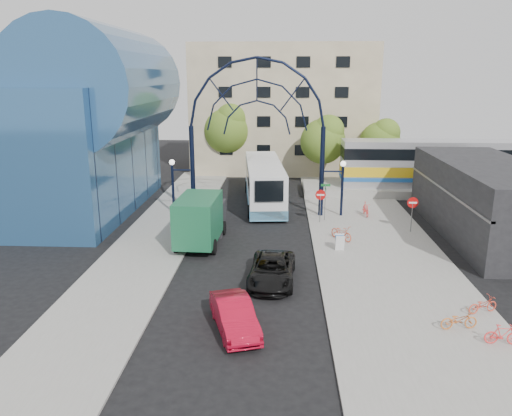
# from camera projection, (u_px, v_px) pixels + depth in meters

# --- Properties ---
(ground) EXTENTS (120.00, 120.00, 0.00)m
(ground) POSITION_uv_depth(u_px,v_px,m) (244.00, 289.00, 25.90)
(ground) COLOR black
(ground) RESTS_ON ground
(sidewalk_east) EXTENTS (8.00, 56.00, 0.12)m
(sidewalk_east) POSITION_uv_depth(u_px,v_px,m) (384.00, 263.00, 29.35)
(sidewalk_east) COLOR gray
(sidewalk_east) RESTS_ON ground
(plaza_west) EXTENTS (5.00, 50.00, 0.12)m
(plaza_west) POSITION_uv_depth(u_px,v_px,m) (150.00, 247.00, 31.98)
(plaza_west) COLOR gray
(plaza_west) RESTS_ON ground
(gateway_arch) EXTENTS (13.64, 0.44, 12.10)m
(gateway_arch) POSITION_uv_depth(u_px,v_px,m) (257.00, 105.00, 37.17)
(gateway_arch) COLOR black
(gateway_arch) RESTS_ON ground
(stop_sign) EXTENTS (0.80, 0.07, 2.50)m
(stop_sign) POSITION_uv_depth(u_px,v_px,m) (320.00, 198.00, 36.72)
(stop_sign) COLOR slate
(stop_sign) RESTS_ON sidewalk_east
(do_not_enter_sign) EXTENTS (0.76, 0.07, 2.48)m
(do_not_enter_sign) POSITION_uv_depth(u_px,v_px,m) (413.00, 206.00, 34.49)
(do_not_enter_sign) COLOR slate
(do_not_enter_sign) RESTS_ON sidewalk_east
(street_name_sign) EXTENTS (0.70, 0.70, 2.80)m
(street_name_sign) POSITION_uv_depth(u_px,v_px,m) (325.00, 194.00, 37.24)
(street_name_sign) COLOR slate
(street_name_sign) RESTS_ON sidewalk_east
(sandwich_board) EXTENTS (0.55, 0.61, 0.99)m
(sandwich_board) POSITION_uv_depth(u_px,v_px,m) (340.00, 240.00, 31.20)
(sandwich_board) COLOR white
(sandwich_board) RESTS_ON sidewalk_east
(transit_hall) EXTENTS (16.50, 18.00, 14.50)m
(transit_hall) POSITION_uv_depth(u_px,v_px,m) (64.00, 128.00, 39.36)
(transit_hall) COLOR #2B5685
(transit_hall) RESTS_ON ground
(commercial_block_east) EXTENTS (6.00, 16.00, 5.00)m
(commercial_block_east) POSITION_uv_depth(u_px,v_px,m) (487.00, 200.00, 34.11)
(commercial_block_east) COLOR black
(commercial_block_east) RESTS_ON ground
(apartment_block) EXTENTS (20.00, 12.10, 14.00)m
(apartment_block) POSITION_uv_depth(u_px,v_px,m) (283.00, 108.00, 57.71)
(apartment_block) COLOR tan
(apartment_block) RESTS_ON ground
(train_platform) EXTENTS (32.00, 5.00, 0.80)m
(train_platform) POSITION_uv_depth(u_px,v_px,m) (477.00, 191.00, 46.04)
(train_platform) COLOR gray
(train_platform) RESTS_ON ground
(train_car) EXTENTS (25.10, 3.05, 4.20)m
(train_car) POSITION_uv_depth(u_px,v_px,m) (480.00, 164.00, 45.39)
(train_car) COLOR #B7B7BC
(train_car) RESTS_ON train_platform
(tree_north_a) EXTENTS (4.48, 4.48, 7.00)m
(tree_north_a) POSITION_uv_depth(u_px,v_px,m) (324.00, 139.00, 49.41)
(tree_north_a) COLOR #382314
(tree_north_a) RESTS_ON ground
(tree_north_b) EXTENTS (5.12, 5.12, 8.00)m
(tree_north_b) POSITION_uv_depth(u_px,v_px,m) (228.00, 127.00, 53.58)
(tree_north_b) COLOR #382314
(tree_north_b) RESTS_ON ground
(tree_north_c) EXTENTS (4.16, 4.16, 6.50)m
(tree_north_c) POSITION_uv_depth(u_px,v_px,m) (381.00, 140.00, 51.13)
(tree_north_c) COLOR #382314
(tree_north_c) RESTS_ON ground
(city_bus) EXTENTS (4.03, 13.13, 3.55)m
(city_bus) POSITION_uv_depth(u_px,v_px,m) (264.00, 182.00, 42.78)
(city_bus) COLOR white
(city_bus) RESTS_ON ground
(green_truck) EXTENTS (2.77, 6.68, 3.32)m
(green_truck) POSITION_uv_depth(u_px,v_px,m) (201.00, 219.00, 32.59)
(green_truck) COLOR black
(green_truck) RESTS_ON ground
(black_suv) EXTENTS (2.63, 5.20, 1.41)m
(black_suv) POSITION_uv_depth(u_px,v_px,m) (272.00, 270.00, 26.60)
(black_suv) COLOR black
(black_suv) RESTS_ON ground
(red_sedan) EXTENTS (2.74, 4.54, 1.41)m
(red_sedan) POSITION_uv_depth(u_px,v_px,m) (234.00, 315.00, 21.59)
(red_sedan) COLOR #B20A24
(red_sedan) RESTS_ON ground
(bike_near_a) EXTENTS (1.65, 1.90, 0.99)m
(bike_near_a) POSITION_uv_depth(u_px,v_px,m) (341.00, 233.00, 33.16)
(bike_near_a) COLOR #DC4A2C
(bike_near_a) RESTS_ON sidewalk_east
(bike_near_b) EXTENTS (0.62, 1.77, 1.05)m
(bike_near_b) POSITION_uv_depth(u_px,v_px,m) (366.00, 209.00, 38.81)
(bike_near_b) COLOR #F93431
(bike_near_b) RESTS_ON sidewalk_east
(bike_far_a) EXTENTS (1.71, 0.82, 0.86)m
(bike_far_a) POSITION_uv_depth(u_px,v_px,m) (459.00, 320.00, 21.52)
(bike_far_a) COLOR orange
(bike_far_a) RESTS_ON sidewalk_east
(bike_far_b) EXTENTS (1.48, 0.46, 0.88)m
(bike_far_b) POSITION_uv_depth(u_px,v_px,m) (503.00, 335.00, 20.28)
(bike_far_b) COLOR #FF3333
(bike_far_b) RESTS_ON sidewalk_east
(bike_far_c) EXTENTS (1.61, 1.03, 0.80)m
(bike_far_c) POSITION_uv_depth(u_px,v_px,m) (483.00, 305.00, 23.00)
(bike_far_c) COLOR #DF432C
(bike_far_c) RESTS_ON sidewalk_east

